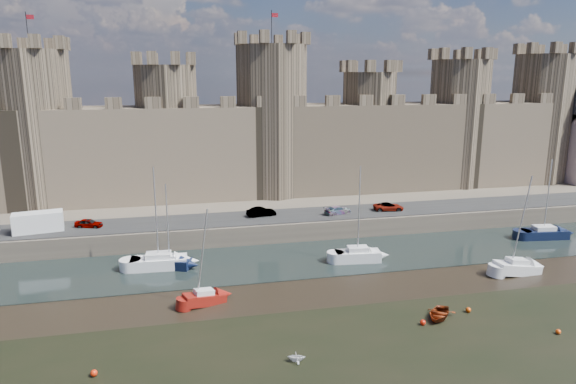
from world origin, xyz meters
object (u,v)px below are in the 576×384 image
Objects in this scene: sailboat_4 at (204,297)px; sailboat_3 at (543,233)px; sailboat_1 at (170,262)px; sailboat_5 at (517,267)px; sailboat_2 at (358,255)px; car_1 at (261,212)px; sailboat_0 at (159,261)px; car_2 at (338,210)px; car_3 at (389,207)px; car_0 at (89,223)px; van at (38,222)px.

sailboat_3 is at bearing -6.26° from sailboat_4.
sailboat_5 reaches higher than sailboat_1.
sailboat_2 is at bearing 3.36° from sailboat_4.
car_1 is 0.34× the size of sailboat_0.
car_2 is 0.42× the size of sailboat_4.
car_3 is 31.46m from sailboat_1.
sailboat_4 is (-44.95, -10.27, -0.11)m from sailboat_3.
sailboat_4 is at bearing -160.43° from sailboat_3.
sailboat_2 is 1.06× the size of sailboat_3.
sailboat_3 reaches higher than car_2.
car_0 is 13.08m from sailboat_0.
car_3 is (17.93, -0.91, -0.06)m from car_1.
sailboat_0 is 22.58m from sailboat_2.
car_3 is 33.06m from sailboat_4.
sailboat_0 is at bearing 163.08° from sailboat_5.
car_1 is 0.35× the size of sailboat_2.
sailboat_5 is (-11.24, -9.99, -0.03)m from sailboat_3.
sailboat_4 is at bearing -56.09° from van.
sailboat_0 is 11.08m from sailboat_4.
sailboat_5 reaches higher than sailboat_3.
sailboat_2 is 17.25m from sailboat_5.
sailboat_2 is at bearing 16.89° from sailboat_1.
car_2 is (10.44, -1.07, -0.07)m from car_1.
sailboat_1 is 0.88× the size of sailboat_5.
van is at bearing 157.81° from sailboat_5.
sailboat_3 is (18.15, -8.94, -2.27)m from car_3.
car_1 is 37.47m from sailboat_3.
car_1 is at bearing -8.30° from van.
sailboat_2 is (36.67, -11.68, -2.86)m from van.
car_0 is at bearing -4.04° from van.
car_1 is at bearing 132.10° from sailboat_2.
sailboat_1 is 10.64m from sailboat_4.
sailboat_2 is at bearing 150.99° from car_3.
van is at bearing 97.86° from car_3.
sailboat_0 reaches higher than car_0.
car_1 reaches higher than car_3.
car_0 is 0.85× the size of car_2.
car_3 is 0.44× the size of sailboat_1.
car_0 is 0.32× the size of sailboat_3.
car_1 is at bearing 47.07° from sailboat_4.
van is at bearing 112.40° from car_0.
sailboat_5 is at bearing 9.15° from sailboat_1.
sailboat_0 reaches higher than car_3.
sailboat_2 is 1.20× the size of sailboat_4.
car_2 is 23.76m from sailboat_5.
sailboat_3 is at bearing 24.24° from sailboat_1.
sailboat_1 is 38.23m from sailboat_5.
sailboat_3 is at bearing 39.23° from sailboat_5.
car_2 is 0.94× the size of car_3.
sailboat_3 reaches higher than sailboat_1.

